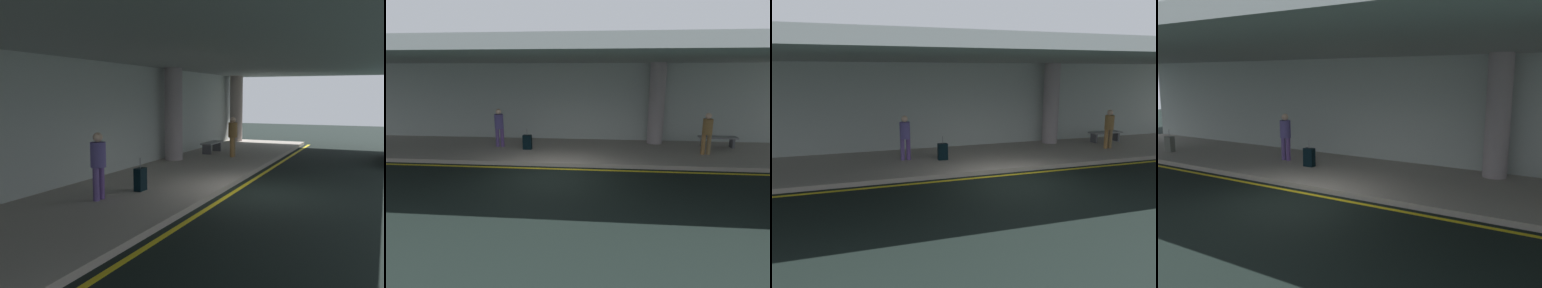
{
  "view_description": "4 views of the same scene",
  "coord_description": "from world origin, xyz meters",
  "views": [
    {
      "loc": [
        -11.89,
        -3.14,
        2.74
      ],
      "look_at": [
        -0.36,
        1.94,
        1.34
      ],
      "focal_mm": 41.5,
      "sensor_mm": 36.0,
      "label": 1
    },
    {
      "loc": [
        1.76,
        -9.73,
        3.4
      ],
      "look_at": [
        0.73,
        1.21,
        0.83
      ],
      "focal_mm": 28.94,
      "sensor_mm": 36.0,
      "label": 2
    },
    {
      "loc": [
        -4.8,
        -9.78,
        3.4
      ],
      "look_at": [
        -0.98,
        2.25,
        0.84
      ],
      "focal_mm": 33.26,
      "sensor_mm": 36.0,
      "label": 3
    },
    {
      "loc": [
        6.15,
        -7.39,
        3.09
      ],
      "look_at": [
        0.17,
        2.6,
        1.11
      ],
      "focal_mm": 36.64,
      "sensor_mm": 36.0,
      "label": 4
    }
  ],
  "objects": [
    {
      "name": "ground_plane",
      "position": [
        0.0,
        0.0,
        0.0
      ],
      "size": [
        60.0,
        60.0,
        0.0
      ],
      "primitive_type": "plane",
      "color": "black"
    },
    {
      "name": "sidewalk",
      "position": [
        0.0,
        3.1,
        0.07
      ],
      "size": [
        26.0,
        4.2,
        0.15
      ],
      "primitive_type": "cube",
      "color": "#A0968D",
      "rests_on": "ground"
    },
    {
      "name": "lane_stripe_yellow",
      "position": [
        0.0,
        0.74,
        0.0
      ],
      "size": [
        26.0,
        0.14,
        0.01
      ],
      "primitive_type": "cube",
      "color": "yellow",
      "rests_on": "ground"
    },
    {
      "name": "support_column_far_left",
      "position": [
        4.0,
        4.66,
        1.97
      ],
      "size": [
        0.71,
        0.71,
        3.65
      ],
      "primitive_type": "cylinder",
      "color": "#9D9093",
      "rests_on": "sidewalk"
    },
    {
      "name": "ceiling_overhang",
      "position": [
        0.0,
        2.6,
        3.95
      ],
      "size": [
        28.0,
        13.2,
        0.3
      ],
      "primitive_type": "cube",
      "color": "#8F9797",
      "rests_on": "support_column_far_left"
    },
    {
      "name": "terminal_back_wall",
      "position": [
        0.0,
        5.35,
        1.9
      ],
      "size": [
        26.0,
        0.3,
        3.8
      ],
      "primitive_type": "cube",
      "color": "#ACB5AF",
      "rests_on": "ground"
    },
    {
      "name": "traveler_with_luggage",
      "position": [
        -2.95,
        3.31,
        1.11
      ],
      "size": [
        0.38,
        0.38,
        1.68
      ],
      "rotation": [
        0.0,
        0.0,
        0.94
      ],
      "color": "#5B4586",
      "rests_on": "sidewalk"
    },
    {
      "name": "person_waiting_for_ride",
      "position": [
        5.74,
        2.75,
        1.11
      ],
      "size": [
        0.38,
        0.38,
        1.68
      ],
      "rotation": [
        0.0,
        0.0,
        2.13
      ],
      "color": "olive",
      "rests_on": "sidewalk"
    },
    {
      "name": "suitcase_upright_primary",
      "position": [
        -1.61,
        2.92,
        0.46
      ],
      "size": [
        0.36,
        0.22,
        0.9
      ],
      "rotation": [
        0.0,
        0.0,
        0.17
      ],
      "color": "black",
      "rests_on": "sidewalk"
    },
    {
      "name": "bench_metal",
      "position": [
        6.62,
        4.03,
        0.5
      ],
      "size": [
        1.6,
        0.5,
        0.48
      ],
      "color": "slate",
      "rests_on": "sidewalk"
    }
  ]
}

